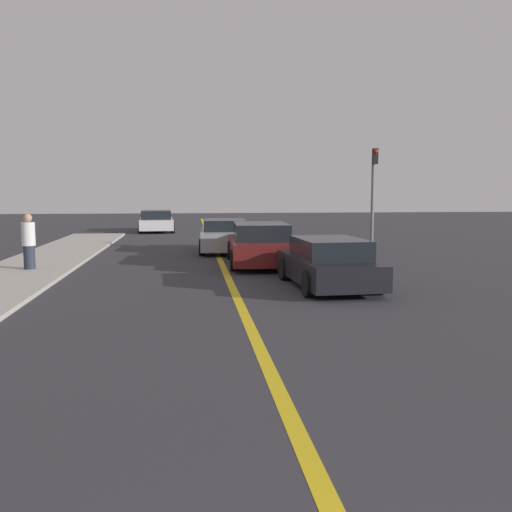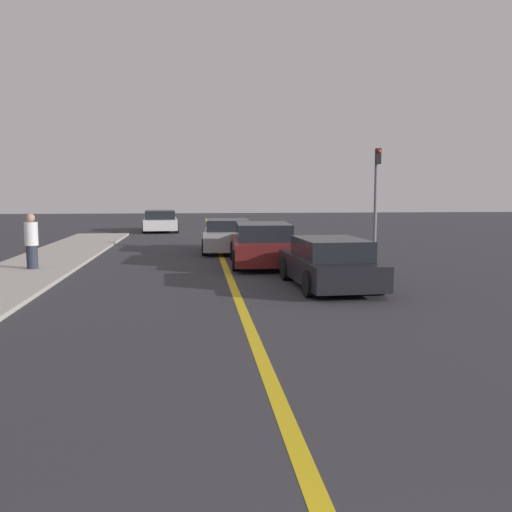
% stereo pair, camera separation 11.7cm
% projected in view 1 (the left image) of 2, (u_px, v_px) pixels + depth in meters
% --- Properties ---
extents(road_center_line, '(0.20, 60.00, 0.01)m').
position_uv_depth(road_center_line, '(221.00, 262.00, 19.00)').
color(road_center_line, gold).
rests_on(road_center_line, ground_plane).
extents(sidewalk_left, '(2.68, 30.36, 0.10)m').
position_uv_depth(sidewalk_left, '(13.00, 277.00, 15.53)').
color(sidewalk_left, '#ADA89E').
rests_on(sidewalk_left, ground_plane).
extents(car_near_right_lane, '(2.01, 4.13, 1.23)m').
position_uv_depth(car_near_right_lane, '(328.00, 264.00, 14.09)').
color(car_near_right_lane, black).
rests_on(car_near_right_lane, ground_plane).
extents(car_ahead_center, '(2.15, 4.69, 1.36)m').
position_uv_depth(car_ahead_center, '(260.00, 245.00, 18.35)').
color(car_ahead_center, maroon).
rests_on(car_ahead_center, ground_plane).
extents(car_far_distant, '(2.05, 3.88, 1.28)m').
position_uv_depth(car_far_distant, '(225.00, 236.00, 22.16)').
color(car_far_distant, '#9E9EA3').
rests_on(car_far_distant, ground_plane).
extents(car_parked_left_lot, '(2.21, 4.58, 1.24)m').
position_uv_depth(car_parked_left_lot, '(156.00, 221.00, 33.36)').
color(car_parked_left_lot, silver).
rests_on(car_parked_left_lot, ground_plane).
extents(pedestrian_far_standing, '(0.38, 0.38, 1.62)m').
position_uv_depth(pedestrian_far_standing, '(29.00, 242.00, 16.63)').
color(pedestrian_far_standing, '#282D3D').
rests_on(pedestrian_far_standing, sidewalk_left).
extents(traffic_light, '(0.18, 0.40, 3.88)m').
position_uv_depth(traffic_light, '(373.00, 190.00, 20.56)').
color(traffic_light, slate).
rests_on(traffic_light, ground_plane).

